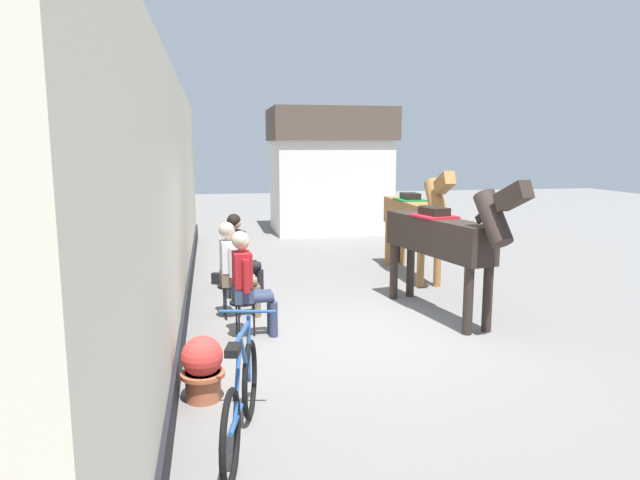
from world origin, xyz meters
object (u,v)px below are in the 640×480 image
at_px(seated_visitor_near, 247,278).
at_px(leaning_bicycle, 241,400).
at_px(seated_visitor_middle, 233,265).
at_px(saddled_horse_near, 443,237).
at_px(flower_planter_near, 203,367).
at_px(seated_visitor_far, 240,252).
at_px(saddled_horse_far, 414,216).
at_px(satchel_bag, 220,279).

bearing_deg(seated_visitor_near, leaning_bicycle, -94.94).
distance_m(seated_visitor_near, seated_visitor_middle, 0.92).
xyz_separation_m(saddled_horse_near, leaning_bicycle, (-3.05, -3.15, -0.76)).
relative_size(seated_visitor_middle, saddled_horse_near, 0.47).
bearing_deg(flower_planter_near, seated_visitor_near, 72.67).
height_order(flower_planter_near, leaning_bicycle, leaning_bicycle).
relative_size(seated_visitor_far, leaning_bicycle, 0.80).
bearing_deg(seated_visitor_middle, flower_planter_near, -98.84).
distance_m(seated_visitor_middle, leaning_bicycle, 3.66).
bearing_deg(seated_visitor_middle, saddled_horse_far, 30.55).
height_order(seated_visitor_near, seated_visitor_far, same).
relative_size(seated_visitor_near, seated_visitor_far, 1.00).
bearing_deg(seated_visitor_near, saddled_horse_near, 8.52).
relative_size(saddled_horse_far, leaning_bicycle, 1.73).
distance_m(seated_visitor_near, satchel_bag, 3.06).
xyz_separation_m(seated_visitor_far, saddled_horse_far, (3.30, 1.02, 0.38)).
bearing_deg(seated_visitor_far, saddled_horse_near, -28.00).
bearing_deg(saddled_horse_near, seated_visitor_middle, 170.65).
bearing_deg(leaning_bicycle, flower_planter_near, 108.83).
distance_m(leaning_bicycle, satchel_bag, 5.71).
xyz_separation_m(flower_planter_near, satchel_bag, (0.25, 4.76, -0.23)).
xyz_separation_m(seated_visitor_far, leaning_bicycle, (-0.24, -4.64, -0.38)).
bearing_deg(saddled_horse_far, satchel_bag, 179.45).
distance_m(saddled_horse_near, leaning_bicycle, 4.45).
relative_size(saddled_horse_near, saddled_horse_far, 0.99).
height_order(seated_visitor_near, saddled_horse_near, saddled_horse_near).
relative_size(saddled_horse_near, satchel_bag, 10.58).
xyz_separation_m(saddled_horse_far, flower_planter_near, (-3.86, -4.72, -0.82)).
height_order(seated_visitor_near, leaning_bicycle, seated_visitor_near).
xyz_separation_m(seated_visitor_near, satchel_bag, (-0.31, 2.97, -0.68)).
distance_m(seated_visitor_far, saddled_horse_far, 3.48).
xyz_separation_m(seated_visitor_middle, leaning_bicycle, (-0.10, -3.63, -0.38)).
xyz_separation_m(saddled_horse_far, satchel_bag, (-3.61, 0.03, -1.06)).
distance_m(saddled_horse_far, flower_planter_near, 6.15).
bearing_deg(seated_visitor_far, seated_visitor_near, -90.00).
distance_m(seated_visitor_near, flower_planter_near, 1.92).
bearing_deg(saddled_horse_near, saddled_horse_far, 78.96).
xyz_separation_m(seated_visitor_middle, saddled_horse_far, (3.44, 2.03, 0.38)).
bearing_deg(saddled_horse_near, seated_visitor_near, -171.48).
relative_size(seated_visitor_middle, saddled_horse_far, 0.46).
height_order(seated_visitor_near, satchel_bag, seated_visitor_near).
xyz_separation_m(seated_visitor_near, seated_visitor_middle, (-0.14, 0.91, 0.00)).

